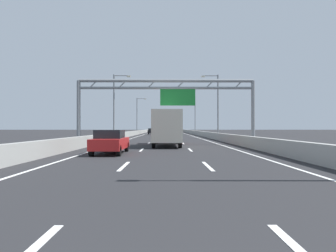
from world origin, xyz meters
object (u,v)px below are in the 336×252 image
at_px(white_car, 166,131).
at_px(yellow_car, 158,130).
at_px(streetlamp_left_far, 138,113).
at_px(streetlamp_right_mid, 216,102).
at_px(sign_gantry, 167,94).
at_px(box_truck, 167,127).
at_px(streetlamp_right_far, 194,114).
at_px(black_car, 152,131).
at_px(red_car, 110,141).
at_px(orange_car, 158,130).
at_px(streetlamp_left_mid, 116,102).
at_px(green_car, 175,130).

distance_m(white_car, yellow_car, 48.67).
bearing_deg(streetlamp_left_far, streetlamp_right_mid, -66.07).
xyz_separation_m(sign_gantry, white_car, (-0.23, 51.97, -4.13)).
distance_m(streetlamp_right_mid, box_truck, 18.43).
bearing_deg(streetlamp_left_far, streetlamp_right_far, 0.00).
xyz_separation_m(streetlamp_right_far, black_car, (-11.10, -3.18, -4.64)).
distance_m(streetlamp_right_mid, yellow_car, 86.64).
relative_size(red_car, orange_car, 1.07).
height_order(streetlamp_left_mid, green_car, streetlamp_left_mid).
relative_size(white_car, yellow_car, 1.00).
height_order(streetlamp_left_mid, yellow_car, streetlamp_left_mid).
height_order(sign_gantry, orange_car, sign_gantry).
relative_size(sign_gantry, yellow_car, 3.70).
height_order(streetlamp_left_far, box_truck, streetlamp_left_far).
relative_size(sign_gantry, streetlamp_right_far, 1.82).
bearing_deg(orange_car, black_car, -90.20).
height_order(streetlamp_left_mid, black_car, streetlamp_left_mid).
relative_size(sign_gantry, streetlamp_right_mid, 1.82).
height_order(streetlamp_left_mid, box_truck, streetlamp_left_mid).
height_order(streetlamp_right_mid, yellow_car, streetlamp_right_mid).
distance_m(streetlamp_right_mid, white_car, 38.29).
xyz_separation_m(white_car, box_truck, (0.16, -53.72, 0.94)).
bearing_deg(green_car, streetlamp_right_far, -85.04).
height_order(streetlamp_right_far, orange_car, streetlamp_right_far).
bearing_deg(streetlamp_left_far, sign_gantry, -81.06).
relative_size(streetlamp_left_far, white_car, 2.03).
bearing_deg(orange_car, red_car, -90.03).
relative_size(streetlamp_left_mid, streetlamp_left_far, 1.00).
distance_m(sign_gantry, yellow_car, 100.67).
height_order(streetlamp_right_far, red_car, streetlamp_right_far).
height_order(streetlamp_right_mid, box_truck, streetlamp_right_mid).
xyz_separation_m(sign_gantry, streetlamp_left_mid, (-7.61, 14.72, 0.52)).
bearing_deg(box_truck, sign_gantry, 87.63).
height_order(orange_car, black_car, orange_car).
relative_size(sign_gantry, orange_car, 4.18).
relative_size(streetlamp_right_far, red_car, 2.15).
distance_m(streetlamp_right_far, green_car, 43.59).
bearing_deg(orange_car, green_car, -20.90).
bearing_deg(white_car, black_car, -117.62).
height_order(orange_car, white_car, orange_car).
distance_m(streetlamp_right_mid, streetlamp_right_far, 33.65).
distance_m(streetlamp_left_mid, streetlamp_left_far, 33.65).
bearing_deg(sign_gantry, streetlamp_right_mid, 63.56).
height_order(streetlamp_left_mid, white_car, streetlamp_left_mid).
relative_size(streetlamp_left_mid, red_car, 2.15).
bearing_deg(box_truck, orange_car, 92.11).
distance_m(streetlamp_left_mid, red_car, 25.04).
height_order(orange_car, yellow_car, orange_car).
bearing_deg(orange_car, box_truck, -87.89).
distance_m(streetlamp_left_far, orange_car, 46.33).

